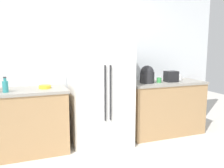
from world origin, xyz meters
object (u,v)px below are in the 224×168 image
Objects in this scene: toaster at (171,76)px; bowl_a at (45,87)px; bottle_b at (5,86)px; cup_c at (179,77)px; cup_b at (159,80)px; rice_cooker at (147,75)px; refrigerator at (100,89)px.

bowl_a is at bearing 178.05° from toaster.
bottle_b is 2.16× the size of cup_c.
bottle_b is 2.92m from cup_c.
cup_c is 0.56× the size of bowl_a.
cup_b is 0.53m from cup_c.
rice_cooker is 1.71× the size of bowl_a.
rice_cooker is 3.50× the size of cup_b.
cup_c is at bearing 25.73° from toaster.
toaster is at bearing 1.37° from bottle_b.
toaster reaches higher than cup_c.
rice_cooker reaches higher than bowl_a.
refrigerator reaches higher than rice_cooker.
refrigerator is 8.53× the size of bottle_b.
bottle_b is at bearing -176.15° from cup_c.
bowl_a is (-1.66, 0.04, -0.12)m from rice_cooker.
cup_b is 1.88m from bowl_a.
bowl_a is (0.52, 0.14, -0.06)m from bottle_b.
rice_cooker is 3.07× the size of cup_c.
toaster is 2.51× the size of cup_b.
cup_b is (0.22, -0.03, -0.10)m from rice_cooker.
refrigerator is 20.98× the size of cup_b.
cup_b is at bearing -2.19° from bowl_a.
refrigerator is 0.83m from bowl_a.
bottle_b reaches higher than cup_c.
cup_b is at bearing 1.51° from bottle_b.
refrigerator is 1.57m from cup_c.
rice_cooker is 1.67m from bowl_a.
bottle_b is 2.46× the size of cup_b.
bowl_a is at bearing 176.31° from refrigerator.
refrigerator is at bearing -175.83° from cup_c.
bottle_b is 0.54m from bowl_a.
bowl_a is (-2.12, 0.07, -0.07)m from toaster.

